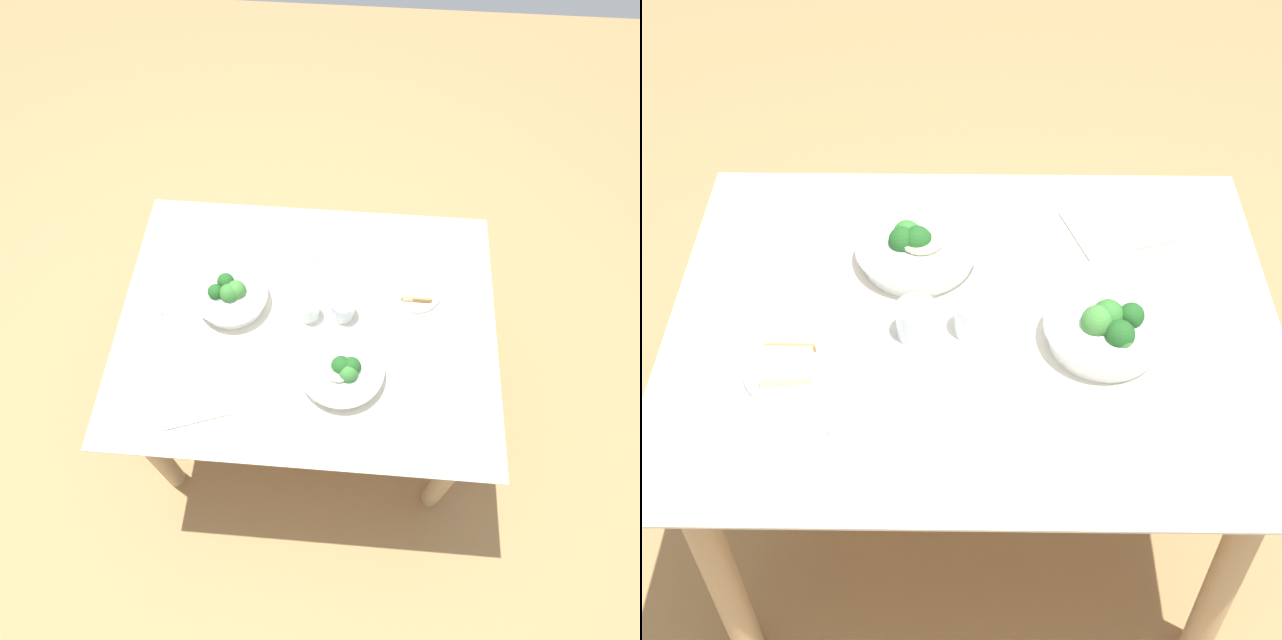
{
  "view_description": "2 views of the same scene",
  "coord_description": "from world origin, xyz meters",
  "views": [
    {
      "loc": [
        0.12,
        -0.93,
        2.37
      ],
      "look_at": [
        0.04,
        -0.01,
        0.75
      ],
      "focal_mm": 31.78,
      "sensor_mm": 36.0,
      "label": 1
    },
    {
      "loc": [
        0.01,
        1.26,
        2.03
      ],
      "look_at": [
        0.02,
        0.03,
        0.75
      ],
      "focal_mm": 49.54,
      "sensor_mm": 36.0,
      "label": 2
    }
  ],
  "objects": [
    {
      "name": "ground_plane",
      "position": [
        0.0,
        0.0,
        0.0
      ],
      "size": [
        6.0,
        6.0,
        0.0
      ],
      "primitive_type": "plane",
      "color": "#9E7547"
    },
    {
      "name": "dining_table",
      "position": [
        0.0,
        0.0,
        0.6
      ],
      "size": [
        1.26,
        0.98,
        0.72
      ],
      "color": "beige",
      "rests_on": "ground_plane"
    },
    {
      "name": "broccoli_bowl_far",
      "position": [
        -0.26,
        0.06,
        0.75
      ],
      "size": [
        0.25,
        0.25,
        0.1
      ],
      "color": "white",
      "rests_on": "dining_table"
    },
    {
      "name": "broccoli_bowl_near",
      "position": [
        0.13,
        -0.18,
        0.75
      ],
      "size": [
        0.27,
        0.27,
        0.09
      ],
      "color": "white",
      "rests_on": "dining_table"
    },
    {
      "name": "bread_side_plate",
      "position": [
        0.36,
        0.15,
        0.73
      ],
      "size": [
        0.17,
        0.17,
        0.03
      ],
      "color": "silver",
      "rests_on": "dining_table"
    },
    {
      "name": "water_glass_center",
      "position": [
        -0.0,
        0.03,
        0.75
      ],
      "size": [
        0.08,
        0.08,
        0.08
      ],
      "primitive_type": "cylinder",
      "color": "silver",
      "rests_on": "dining_table"
    },
    {
      "name": "water_glass_side",
      "position": [
        0.12,
        0.04,
        0.75
      ],
      "size": [
        0.08,
        0.08,
        0.08
      ],
      "primitive_type": "cylinder",
      "color": "silver",
      "rests_on": "dining_table"
    },
    {
      "name": "fork_by_far_bowl",
      "position": [
        -0.48,
        0.02,
        0.72
      ],
      "size": [
        0.06,
        0.1,
        0.0
      ],
      "rotation": [
        0.0,
        0.0,
        4.23
      ],
      "color": "#B7B7BC",
      "rests_on": "dining_table"
    },
    {
      "name": "fork_by_near_bowl",
      "position": [
        0.29,
        0.27,
        0.72
      ],
      "size": [
        0.08,
        0.07,
        0.0
      ],
      "rotation": [
        0.0,
        0.0,
        2.44
      ],
      "color": "#B7B7BC",
      "rests_on": "dining_table"
    },
    {
      "name": "table_knife_left",
      "position": [
        -0.03,
        0.22,
        0.72
      ],
      "size": [
        0.11,
        0.17,
        0.0
      ],
      "primitive_type": "cube",
      "rotation": [
        0.0,
        0.0,
        1.0
      ],
      "color": "#B7B7BC",
      "rests_on": "dining_table"
    },
    {
      "name": "napkin_folded_upper",
      "position": [
        -0.33,
        -0.3,
        0.72
      ],
      "size": [
        0.26,
        0.24,
        0.01
      ],
      "primitive_type": "cube",
      "rotation": [
        0.0,
        0.0,
        0.33
      ],
      "color": "#B1A997",
      "rests_on": "dining_table"
    }
  ]
}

